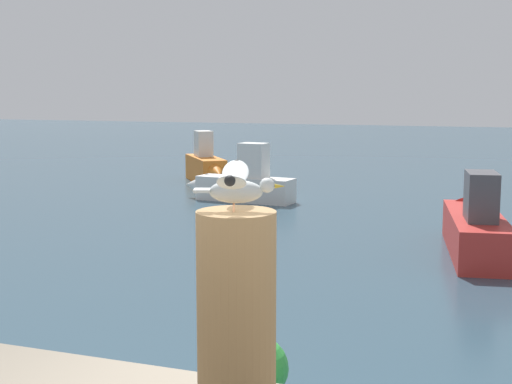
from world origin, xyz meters
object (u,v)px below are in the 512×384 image
seagull (237,185)px  boat_red (474,226)px  boat_orange (207,167)px  channel_buoy (257,380)px  boat_white (239,183)px  mooring_post (236,314)px

seagull → boat_red: (0.45, 10.99, -2.11)m
boat_orange → channel_buoy: boat_orange is taller
seagull → boat_red: 11.20m
seagull → boat_white: seagull is taller
mooring_post → boat_orange: mooring_post is taller
mooring_post → boat_white: size_ratio=0.28×
boat_orange → channel_buoy: (7.42, -15.76, -0.05)m
boat_white → boat_red: boat_white is taller
seagull → boat_orange: bearing=114.2°
boat_red → boat_orange: (-8.79, 7.56, 0.06)m
seagull → boat_white: (-5.93, 15.28, -2.10)m
boat_red → boat_orange: size_ratio=1.40×
boat_white → boat_orange: 4.07m
mooring_post → boat_red: 11.11m
seagull → boat_red: size_ratio=0.15×
seagull → boat_orange: 20.44m
boat_red → channel_buoy: 8.31m
boat_red → boat_orange: bearing=139.3°
seagull → mooring_post: bearing=-161.0°
boat_red → channel_buoy: bearing=-99.5°
boat_orange → channel_buoy: bearing=-64.8°
boat_red → channel_buoy: (-1.37, -8.20, 0.01)m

